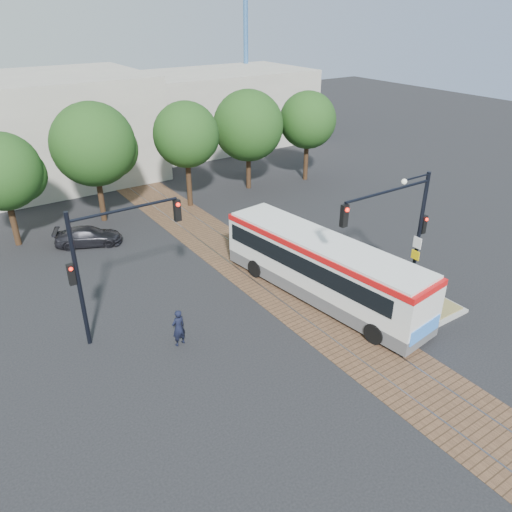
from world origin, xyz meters
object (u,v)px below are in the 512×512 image
(traffic_island, at_px, (408,288))
(parked_car, at_px, (88,236))
(officer, at_px, (178,328))
(city_bus, at_px, (322,265))
(signal_pole_main, at_px, (404,221))
(signal_pole_left, at_px, (103,255))

(traffic_island, height_order, parked_car, traffic_island)
(officer, bearing_deg, parked_car, -99.51)
(city_bus, xyz_separation_m, officer, (-7.49, 0.32, -0.85))
(city_bus, relative_size, parked_car, 3.02)
(signal_pole_main, height_order, officer, signal_pole_main)
(city_bus, xyz_separation_m, signal_pole_left, (-9.49, 2.55, 2.17))
(officer, bearing_deg, signal_pole_main, 155.75)
(signal_pole_left, relative_size, parked_car, 1.57)
(parked_car, bearing_deg, signal_pole_left, -167.83)
(city_bus, relative_size, signal_pole_main, 1.93)
(signal_pole_left, bearing_deg, parked_car, 78.93)
(traffic_island, bearing_deg, officer, 166.60)
(signal_pole_main, bearing_deg, parked_car, 125.73)
(traffic_island, bearing_deg, parked_car, 127.99)
(city_bus, xyz_separation_m, traffic_island, (3.70, -2.35, -1.36))
(city_bus, relative_size, signal_pole_left, 1.93)
(traffic_island, xyz_separation_m, parked_car, (-11.31, 14.48, 0.23))
(signal_pole_left, xyz_separation_m, parked_car, (1.88, 9.59, -3.31))
(city_bus, height_order, parked_car, city_bus)
(signal_pole_main, height_order, signal_pole_left, signal_pole_main)
(signal_pole_left, bearing_deg, officer, -48.07)
(parked_car, bearing_deg, signal_pole_main, -121.03)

